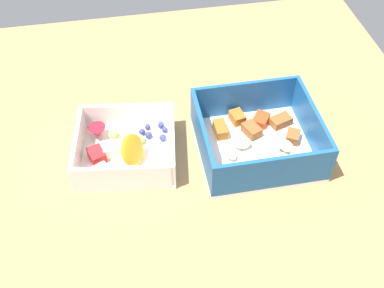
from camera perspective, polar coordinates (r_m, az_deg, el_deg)
name	(u,v)px	position (r cm, az deg, el deg)	size (l,w,h in cm)	color
table_surface	(196,155)	(72.74, 0.55, -1.40)	(80.00, 80.00, 2.00)	#9E7547
pasta_container	(257,139)	(71.48, 8.07, 0.60)	(17.71, 16.45, 6.87)	white
fruit_bowl	(124,149)	(70.70, -8.35, -0.56)	(16.35, 15.02, 5.78)	white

